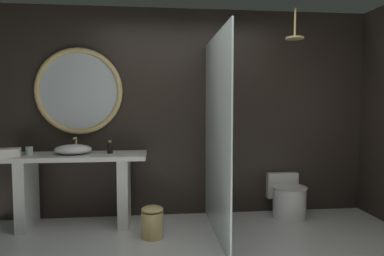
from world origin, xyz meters
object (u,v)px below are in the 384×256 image
object	(u,v)px
toilet	(287,197)
waste_bin	(152,222)
rain_shower_head	(295,35)
round_wall_mirror	(79,91)
tumbler_cup	(29,151)
vessel_sink	(73,149)
soap_dispenser	(110,148)
folded_hand_towel	(10,153)

from	to	relation	value
toilet	waste_bin	size ratio (longest dim) A/B	1.73
rain_shower_head	toilet	size ratio (longest dim) A/B	0.58
round_wall_mirror	toilet	size ratio (longest dim) A/B	1.76
tumbler_cup	waste_bin	world-z (taller)	tumbler_cup
vessel_sink	soap_dispenser	bearing A→B (deg)	3.21
vessel_sink	tumbler_cup	xyz separation A→B (m)	(-0.49, 0.03, -0.01)
tumbler_cup	round_wall_mirror	world-z (taller)	round_wall_mirror
vessel_sink	folded_hand_towel	distance (m)	0.65
vessel_sink	rain_shower_head	world-z (taller)	rain_shower_head
round_wall_mirror	waste_bin	xyz separation A→B (m)	(0.88, -0.71, -1.40)
vessel_sink	tumbler_cup	bearing A→B (deg)	176.76
tumbler_cup	round_wall_mirror	xyz separation A→B (m)	(0.51, 0.24, 0.68)
vessel_sink	soap_dispenser	world-z (taller)	vessel_sink
vessel_sink	rain_shower_head	distance (m)	2.84
tumbler_cup	folded_hand_towel	xyz separation A→B (m)	(-0.13, -0.20, 0.00)
tumbler_cup	rain_shower_head	bearing A→B (deg)	-4.55
round_wall_mirror	vessel_sink	bearing A→B (deg)	-94.93
round_wall_mirror	rain_shower_head	world-z (taller)	rain_shower_head
rain_shower_head	toilet	xyz separation A→B (m)	(0.06, 0.29, -1.96)
soap_dispenser	rain_shower_head	xyz separation A→B (m)	(2.11, -0.24, 1.29)
rain_shower_head	folded_hand_towel	bearing A→B (deg)	179.28
vessel_sink	waste_bin	bearing A→B (deg)	-26.38
vessel_sink	tumbler_cup	size ratio (longest dim) A/B	4.56
round_wall_mirror	tumbler_cup	bearing A→B (deg)	-155.19
toilet	waste_bin	xyz separation A→B (m)	(-1.69, -0.52, -0.07)
waste_bin	tumbler_cup	bearing A→B (deg)	161.19
round_wall_mirror	rain_shower_head	xyz separation A→B (m)	(2.50, -0.48, 0.62)
folded_hand_towel	vessel_sink	bearing A→B (deg)	15.49
vessel_sink	toilet	xyz separation A→B (m)	(2.59, 0.07, -0.66)
toilet	waste_bin	distance (m)	1.77
tumbler_cup	rain_shower_head	distance (m)	3.29
soap_dispenser	tumbler_cup	bearing A→B (deg)	179.69
tumbler_cup	waste_bin	bearing A→B (deg)	-18.81
soap_dispenser	toilet	bearing A→B (deg)	1.32
soap_dispenser	round_wall_mirror	distance (m)	0.80
soap_dispenser	waste_bin	bearing A→B (deg)	-43.81
tumbler_cup	rain_shower_head	world-z (taller)	rain_shower_head
tumbler_cup	waste_bin	distance (m)	1.63
round_wall_mirror	folded_hand_towel	size ratio (longest dim) A/B	5.13
vessel_sink	round_wall_mirror	size ratio (longest dim) A/B	0.40
rain_shower_head	folded_hand_towel	size ratio (longest dim) A/B	1.70
tumbler_cup	toilet	world-z (taller)	tumbler_cup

